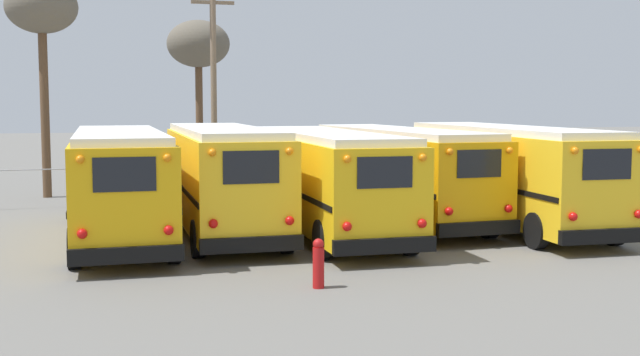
{
  "coord_description": "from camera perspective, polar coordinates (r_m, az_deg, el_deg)",
  "views": [
    {
      "loc": [
        -6.72,
        -22.89,
        3.84
      ],
      "look_at": [
        0.0,
        -0.01,
        1.56
      ],
      "focal_mm": 45.0,
      "sensor_mm": 36.0,
      "label": 1
    }
  ],
  "objects": [
    {
      "name": "fence_line",
      "position": [
        31.21,
        -3.87,
        0.22
      ],
      "size": [
        19.73,
        0.06,
        1.42
      ],
      "color": "#939399",
      "rests_on": "ground"
    },
    {
      "name": "school_bus_4",
      "position": [
        25.59,
        13.08,
        0.47
      ],
      "size": [
        2.97,
        10.97,
        3.07
      ],
      "color": "yellow",
      "rests_on": "ground"
    },
    {
      "name": "school_bus_2",
      "position": [
        23.51,
        0.31,
        0.06
      ],
      "size": [
        2.8,
        10.88,
        2.97
      ],
      "color": "yellow",
      "rests_on": "ground"
    },
    {
      "name": "bare_tree_1",
      "position": [
        33.96,
        -19.19,
        11.11
      ],
      "size": [
        2.8,
        2.8,
        8.6
      ],
      "color": "brown",
      "rests_on": "ground"
    },
    {
      "name": "fire_hydrant",
      "position": [
        16.58,
        -0.11,
        -6.07
      ],
      "size": [
        0.24,
        0.24,
        1.03
      ],
      "color": "#B21414",
      "rests_on": "ground"
    },
    {
      "name": "bare_tree_0",
      "position": [
        39.84,
        -8.64,
        9.24
      ],
      "size": [
        3.04,
        3.04,
        7.77
      ],
      "color": "brown",
      "rests_on": "ground"
    },
    {
      "name": "school_bus_1",
      "position": [
        23.46,
        -6.97,
        0.15
      ],
      "size": [
        2.72,
        9.88,
        3.1
      ],
      "color": "yellow",
      "rests_on": "ground"
    },
    {
      "name": "school_bus_0",
      "position": [
        22.91,
        -14.08,
        -0.17
      ],
      "size": [
        2.69,
        10.41,
        3.03
      ],
      "color": "#EAAA0F",
      "rests_on": "ground"
    },
    {
      "name": "ground_plane",
      "position": [
        24.16,
        -0.01,
        -3.67
      ],
      "size": [
        160.0,
        160.0,
        0.0
      ],
      "primitive_type": "plane",
      "color": "#66635E"
    },
    {
      "name": "school_bus_3",
      "position": [
        25.82,
        5.61,
        0.54
      ],
      "size": [
        2.74,
        10.52,
        2.98
      ],
      "color": "#E5A00C",
      "rests_on": "ground"
    },
    {
      "name": "utility_pole",
      "position": [
        34.16,
        -7.57,
        6.88
      ],
      "size": [
        1.8,
        0.25,
        9.02
      ],
      "color": "#75604C",
      "rests_on": "ground"
    }
  ]
}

